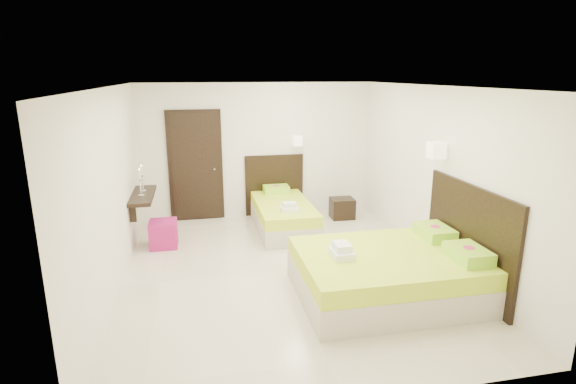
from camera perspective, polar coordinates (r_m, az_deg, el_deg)
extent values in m
plane|color=beige|center=(6.58, -0.33, -10.01)|extent=(5.50, 5.50, 0.00)
cube|color=beige|center=(8.21, -0.59, -3.69)|extent=(0.97, 1.94, 0.31)
cube|color=#ADD422|center=(8.13, -0.60, -2.01)|extent=(0.96, 1.92, 0.19)
cube|color=black|center=(8.97, -1.76, 0.91)|extent=(1.16, 0.05, 1.21)
cube|color=#A4E529|center=(8.77, -1.52, 0.37)|extent=(0.48, 0.33, 0.14)
cylinder|color=#D53268|center=(8.76, -1.52, 0.81)|extent=(0.12, 0.12, 0.00)
cube|color=white|center=(7.59, 0.18, -2.18)|extent=(0.29, 0.21, 0.08)
cube|color=white|center=(7.57, 0.18, -1.62)|extent=(0.22, 0.16, 0.08)
cube|color=beige|center=(8.73, 1.16, 6.52)|extent=(0.17, 0.17, 0.19)
cylinder|color=#2D2116|center=(8.81, 1.05, 6.60)|extent=(0.03, 0.16, 0.03)
cube|color=beige|center=(5.98, 12.45, -11.17)|extent=(2.25, 1.69, 0.36)
cube|color=#ADD422|center=(5.86, 12.61, -8.59)|extent=(2.23, 1.67, 0.22)
cube|color=black|center=(6.29, 21.91, -5.43)|extent=(0.05, 1.91, 1.41)
cube|color=#A4E529|center=(5.86, 21.90, -7.31)|extent=(0.38, 0.56, 0.16)
cylinder|color=#D53268|center=(5.84, 21.98, -6.57)|extent=(0.13, 0.13, 0.00)
cube|color=#A4E529|center=(6.49, 18.12, -4.85)|extent=(0.38, 0.56, 0.16)
cylinder|color=#D53268|center=(6.46, 18.18, -4.17)|extent=(0.13, 0.13, 0.00)
cube|color=white|center=(5.58, 6.85, -7.78)|extent=(0.25, 0.34, 0.09)
cube|color=white|center=(5.55, 6.87, -6.92)|extent=(0.19, 0.25, 0.09)
cube|color=beige|center=(6.54, 18.31, 5.08)|extent=(0.20, 0.20, 0.22)
cylinder|color=#2D2116|center=(6.58, 18.92, 5.09)|extent=(0.16, 0.03, 0.03)
cube|color=black|center=(8.89, 6.88, -2.05)|extent=(0.46, 0.41, 0.40)
cube|color=#911357|center=(7.66, -15.53, -5.15)|extent=(0.44, 0.44, 0.44)
cube|color=black|center=(8.73, -11.66, 3.22)|extent=(1.02, 0.06, 2.14)
cube|color=black|center=(8.70, -11.66, 3.17)|extent=(0.88, 0.04, 2.06)
cylinder|color=silver|center=(8.68, -9.33, 2.92)|extent=(0.03, 0.10, 0.03)
cube|color=black|center=(7.76, -17.98, -0.42)|extent=(0.35, 1.20, 0.06)
cube|color=black|center=(7.38, -19.12, -2.49)|extent=(0.10, 0.04, 0.30)
cube|color=black|center=(8.24, -18.38, -0.66)|extent=(0.10, 0.04, 0.30)
cylinder|color=silver|center=(7.60, -18.11, -0.42)|extent=(0.10, 0.10, 0.02)
cylinder|color=silver|center=(7.57, -18.18, 0.45)|extent=(0.02, 0.02, 0.22)
cone|color=silver|center=(7.54, -18.26, 1.41)|extent=(0.07, 0.07, 0.04)
cylinder|color=white|center=(7.52, -18.32, 2.11)|extent=(0.02, 0.02, 0.15)
sphere|color=#FFB23F|center=(7.51, -18.38, 2.76)|extent=(0.02, 0.02, 0.02)
cylinder|color=silver|center=(7.89, -17.89, 0.14)|extent=(0.10, 0.10, 0.02)
cylinder|color=silver|center=(7.86, -17.96, 0.99)|extent=(0.02, 0.02, 0.22)
cone|color=silver|center=(7.83, -18.04, 1.91)|extent=(0.07, 0.07, 0.04)
cylinder|color=white|center=(7.81, -18.09, 2.59)|extent=(0.02, 0.02, 0.15)
sphere|color=#FFB23F|center=(7.80, -18.14, 3.21)|extent=(0.02, 0.02, 0.02)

